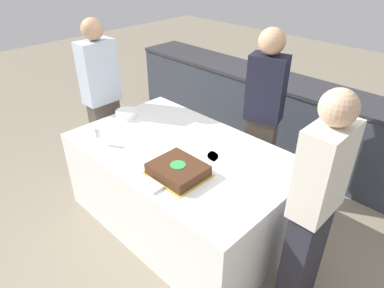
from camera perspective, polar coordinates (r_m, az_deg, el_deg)
ground_plane at (r=3.33m, az=-1.50°, el=-12.18°), size 14.00×14.00×0.00m
back_counter at (r=4.19m, az=15.07°, el=4.19°), size 4.40×0.58×0.92m
dining_table at (r=3.08m, az=-1.60°, el=-6.95°), size 1.92×1.19×0.77m
cake at (r=2.54m, az=-2.34°, el=-4.33°), size 0.42×0.37×0.09m
plate_stack at (r=3.42m, az=-10.84°, el=4.93°), size 0.21×0.21×0.07m
wine_glass at (r=2.98m, az=-15.45°, el=1.73°), size 0.06×0.06×0.16m
side_plate_near_cake at (r=2.76m, az=2.48°, el=-2.08°), size 0.19×0.19×0.00m
side_plate_right_edge at (r=2.77m, az=4.49°, el=-2.02°), size 0.19×0.19×0.00m
utensil_pile at (r=2.46m, az=-6.91°, el=-6.84°), size 0.17×0.10×0.02m
person_cutting_cake at (r=3.23m, az=11.79°, el=4.89°), size 0.36×0.28×1.67m
person_seated_left at (r=3.66m, az=-14.74°, el=7.41°), size 0.21×0.35×1.67m
person_seated_right at (r=2.27m, az=19.68°, el=-10.11°), size 0.21×0.37×1.65m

